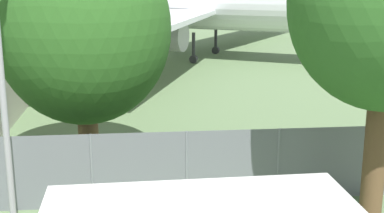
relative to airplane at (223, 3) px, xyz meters
The scene contains 3 objects.
perimeter_fence 26.26m from the airplane, 106.69° to the right, with size 56.07×0.07×2.08m.
airplane is the anchor object (origin of this frame).
tree_near_hangar 23.55m from the airplane, 109.36° to the right, with size 5.31×5.31×7.48m.
Camera 1 is at (1.31, -2.31, 6.19)m, focal length 50.00 mm.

